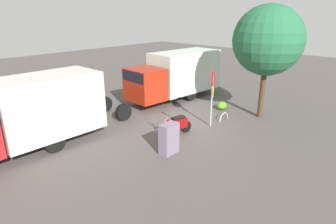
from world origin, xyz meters
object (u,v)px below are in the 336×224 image
(box_truck_far, at_px, (27,112))
(street_tree, at_px, (268,41))
(motorcycle, at_px, (176,125))
(utility_cabinet, at_px, (169,139))
(bike_rack_hoop, at_px, (224,120))
(box_truck_near, at_px, (175,74))
(stop_sign, at_px, (212,90))

(box_truck_far, bearing_deg, street_tree, 152.90)
(motorcycle, bearing_deg, utility_cabinet, 44.46)
(motorcycle, distance_m, bike_rack_hoop, 3.30)
(box_truck_near, xyz_separation_m, utility_cabinet, (5.97, 4.90, -1.02))
(stop_sign, bearing_deg, bike_rack_hoop, 177.18)
(street_tree, relative_size, bike_rack_hoop, 6.96)
(box_truck_near, relative_size, motorcycle, 4.83)
(box_truck_far, bearing_deg, box_truck_near, -177.18)
(stop_sign, distance_m, bike_rack_hoop, 2.22)
(box_truck_far, bearing_deg, motorcycle, 146.22)
(utility_cabinet, height_order, bike_rack_hoop, utility_cabinet)
(box_truck_far, distance_m, stop_sign, 8.32)
(motorcycle, height_order, utility_cabinet, utility_cabinet)
(box_truck_near, bearing_deg, box_truck_far, 6.58)
(stop_sign, xyz_separation_m, bike_rack_hoop, (-1.16, 0.06, -1.89))
(box_truck_near, xyz_separation_m, stop_sign, (2.34, 4.47, 0.23))
(box_truck_far, distance_m, utility_cabinet, 5.89)
(box_truck_far, xyz_separation_m, motorcycle, (-5.19, 3.56, -1.13))
(stop_sign, relative_size, bike_rack_hoop, 3.35)
(box_truck_near, relative_size, bike_rack_hoop, 10.16)
(box_truck_near, distance_m, utility_cabinet, 7.79)
(box_truck_far, relative_size, bike_rack_hoop, 9.17)
(box_truck_near, bearing_deg, bike_rack_hoop, 79.79)
(stop_sign, height_order, bike_rack_hoop, stop_sign)
(motorcycle, relative_size, stop_sign, 0.63)
(utility_cabinet, relative_size, bike_rack_hoop, 1.52)
(motorcycle, bearing_deg, street_tree, 172.86)
(stop_sign, distance_m, utility_cabinet, 3.86)
(utility_cabinet, xyz_separation_m, bike_rack_hoop, (-4.78, -0.37, -0.65))
(motorcycle, xyz_separation_m, street_tree, (-4.97, 1.79, 3.60))
(street_tree, bearing_deg, motorcycle, -19.82)
(box_truck_far, distance_m, bike_rack_hoop, 9.51)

